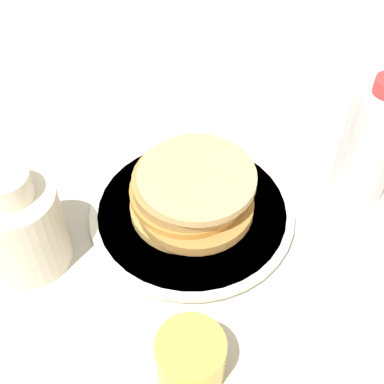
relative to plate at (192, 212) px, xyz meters
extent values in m
plane|color=#BCB7AD|center=(0.01, 0.01, -0.01)|extent=(4.00, 4.00, 0.00)
cylinder|color=silver|center=(0.00, 0.00, 0.00)|extent=(0.25, 0.25, 0.01)
cylinder|color=silver|center=(0.00, 0.00, 0.00)|extent=(0.27, 0.27, 0.01)
cylinder|color=tan|center=(-0.01, 0.00, 0.01)|extent=(0.15, 0.15, 0.01)
cylinder|color=#B07E3E|center=(0.00, 0.00, 0.03)|extent=(0.15, 0.15, 0.02)
cylinder|color=#C08338|center=(-0.01, 0.00, 0.04)|extent=(0.15, 0.15, 0.01)
cylinder|color=#B28348|center=(-0.01, 0.00, 0.05)|extent=(0.15, 0.15, 0.02)
cylinder|color=#DEB473|center=(0.00, 0.01, 0.06)|extent=(0.15, 0.15, 0.01)
cylinder|color=yellow|center=(0.16, -0.14, 0.02)|extent=(0.07, 0.07, 0.06)
cylinder|color=beige|center=(-0.08, -0.19, 0.05)|extent=(0.10, 0.10, 0.12)
cylinder|color=beige|center=(-0.08, -0.19, 0.12)|extent=(0.05, 0.05, 0.03)
cylinder|color=white|center=(0.11, 0.21, 0.08)|extent=(0.07, 0.07, 0.17)
camera|label=1|loc=(0.34, -0.28, 0.55)|focal=50.00mm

